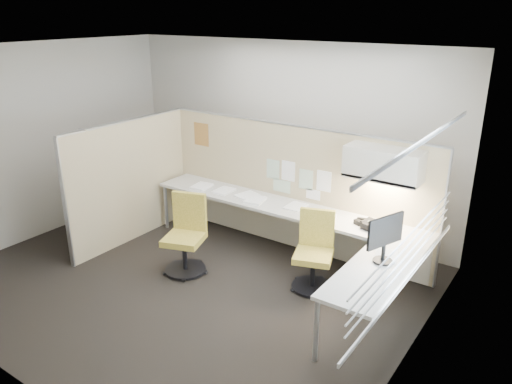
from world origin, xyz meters
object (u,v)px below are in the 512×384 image
Objects in this scene: chair_right at (314,253)px; monitor at (385,236)px; chair_left at (186,237)px; phone at (371,225)px; desk at (298,223)px.

chair_right is 1.14m from monitor.
chair_left is 4.06× the size of phone.
desk is 7.74× the size of monitor.
monitor reaches higher than chair_right.
chair_left reaches higher than chair_right.
monitor is (2.49, 0.30, 0.56)m from chair_left.
chair_right reaches higher than phone.
chair_right is (0.43, -0.35, -0.16)m from desk.
chair_left is at bearing -140.49° from phone.
phone is at bearing 6.92° from chair_left.
monitor is at bearing -45.79° from phone.
monitor is (1.37, -0.62, 0.43)m from desk.
chair_left reaches higher than phone.
desk is 3.99× the size of chair_left.
monitor reaches higher than desk.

